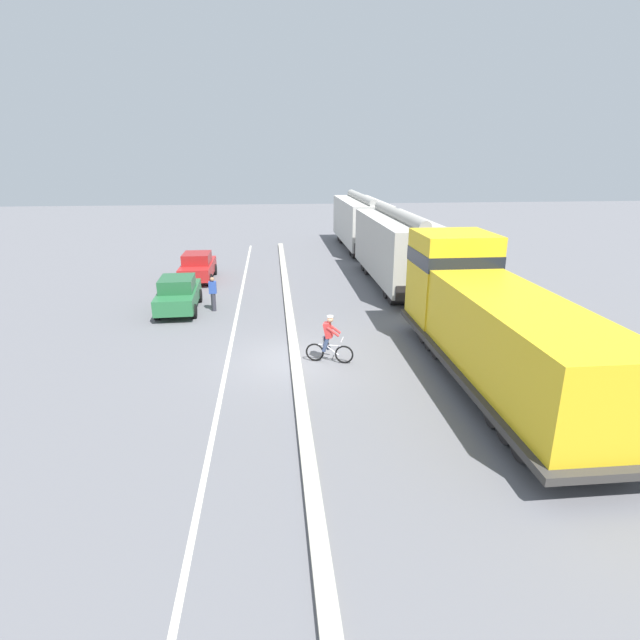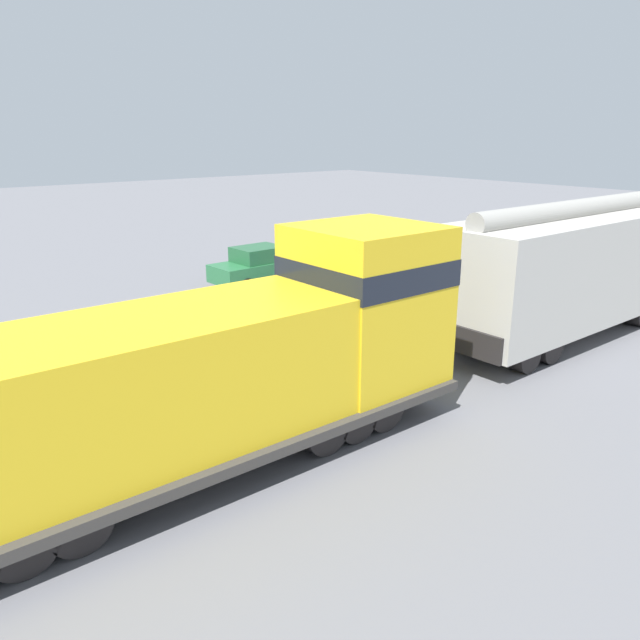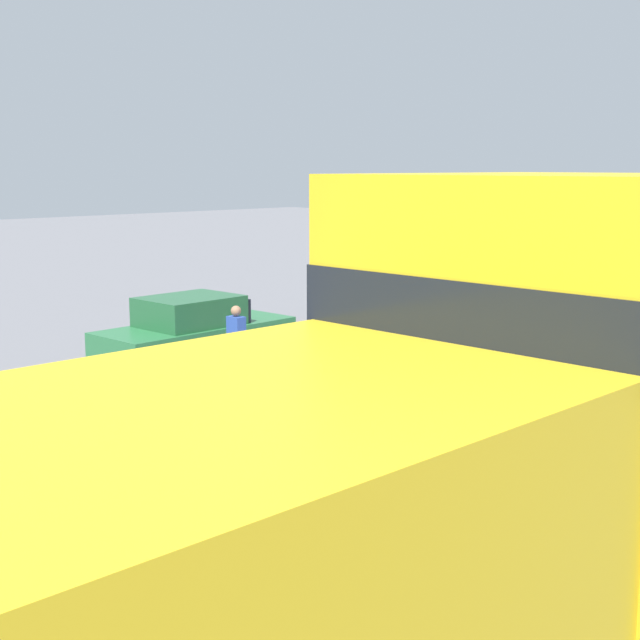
{
  "view_description": "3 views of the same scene",
  "coord_description": "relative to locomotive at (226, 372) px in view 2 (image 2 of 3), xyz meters",
  "views": [
    {
      "loc": [
        -0.71,
        -16.45,
        6.95
      ],
      "look_at": [
        0.9,
        0.13,
        1.44
      ],
      "focal_mm": 28.0,
      "sensor_mm": 36.0,
      "label": 1
    },
    {
      "loc": [
        15.71,
        -7.31,
        6.13
      ],
      "look_at": [
        4.41,
        1.88,
        1.67
      ],
      "focal_mm": 35.0,
      "sensor_mm": 36.0,
      "label": 2
    },
    {
      "loc": [
        9.64,
        -4.36,
        4.26
      ],
      "look_at": [
        -3.42,
        8.51,
        1.08
      ],
      "focal_mm": 50.0,
      "sensor_mm": 36.0,
      "label": 3
    }
  ],
  "objects": [
    {
      "name": "ground_plane",
      "position": [
        -6.16,
        1.83,
        -1.8
      ],
      "size": [
        120.0,
        120.0,
        0.0
      ],
      "primitive_type": "plane",
      "color": "slate"
    },
    {
      "name": "median_curb",
      "position": [
        -6.16,
        7.83,
        -1.72
      ],
      "size": [
        0.36,
        36.0,
        0.16
      ],
      "primitive_type": "cube",
      "color": "#B2AD9E",
      "rests_on": "ground"
    },
    {
      "name": "lane_stripe",
      "position": [
        -8.56,
        7.83,
        -1.79
      ],
      "size": [
        0.14,
        36.0,
        0.01
      ],
      "primitive_type": "cube",
      "color": "silver",
      "rests_on": "ground"
    },
    {
      "name": "locomotive",
      "position": [
        0.0,
        0.0,
        0.0
      ],
      "size": [
        3.1,
        11.61,
        4.2
      ],
      "color": "gold",
      "rests_on": "ground"
    },
    {
      "name": "hopper_car_lead",
      "position": [
        0.0,
        12.16,
        0.28
      ],
      "size": [
        2.9,
        10.6,
        4.18
      ],
      "color": "#B1AFA7",
      "rests_on": "ground"
    },
    {
      "name": "parked_car_green",
      "position": [
        -11.28,
        8.35,
        -0.98
      ],
      "size": [
        1.96,
        4.26,
        1.62
      ],
      "color": "#286B3D",
      "rests_on": "ground"
    },
    {
      "name": "parked_car_red",
      "position": [
        -11.19,
        14.38,
        -0.98
      ],
      "size": [
        1.85,
        4.21,
        1.62
      ],
      "color": "red",
      "rests_on": "ground"
    },
    {
      "name": "cyclist",
      "position": [
        -4.99,
        1.55,
        -0.98
      ],
      "size": [
        1.65,
        0.65,
        1.71
      ],
      "color": "black",
      "rests_on": "ground"
    },
    {
      "name": "pedestrian_by_cars",
      "position": [
        -9.66,
        8.15,
        -0.95
      ],
      "size": [
        0.34,
        0.22,
        1.62
      ],
      "color": "#33333D",
      "rests_on": "ground"
    }
  ]
}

